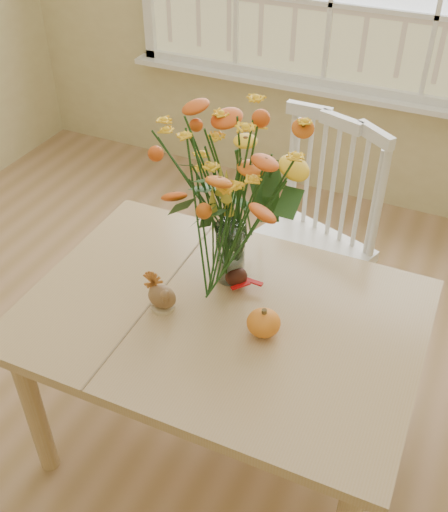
% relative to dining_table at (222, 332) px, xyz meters
% --- Properties ---
extents(floor, '(4.00, 4.50, 0.01)m').
position_rel_dining_table_xyz_m(floor, '(-0.27, -0.26, -0.61)').
color(floor, '#A47D4F').
rests_on(floor, ground).
extents(dining_table, '(1.31, 0.94, 0.69)m').
position_rel_dining_table_xyz_m(dining_table, '(0.00, 0.00, 0.00)').
color(dining_table, tan).
rests_on(dining_table, floor).
extents(windsor_chair, '(0.61, 0.59, 1.04)m').
position_rel_dining_table_xyz_m(windsor_chair, '(0.09, 0.72, -0.02)').
color(windsor_chair, white).
rests_on(windsor_chair, floor).
extents(flower_vase, '(0.47, 0.47, 0.56)m').
position_rel_dining_table_xyz_m(flower_vase, '(-0.05, 0.17, 0.43)').
color(flower_vase, white).
rests_on(flower_vase, dining_table).
extents(pumpkin, '(0.11, 0.11, 0.08)m').
position_rel_dining_table_xyz_m(pumpkin, '(0.16, -0.03, 0.13)').
color(pumpkin, orange).
rests_on(pumpkin, dining_table).
extents(turkey_figurine, '(0.10, 0.08, 0.12)m').
position_rel_dining_table_xyz_m(turkey_figurine, '(-0.18, -0.06, 0.14)').
color(turkey_figurine, '#CCB78C').
rests_on(turkey_figurine, dining_table).
extents(dark_gourd, '(0.13, 0.09, 0.07)m').
position_rel_dining_table_xyz_m(dark_gourd, '(-0.01, 0.14, 0.13)').
color(dark_gourd, '#38160F').
rests_on(dark_gourd, dining_table).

